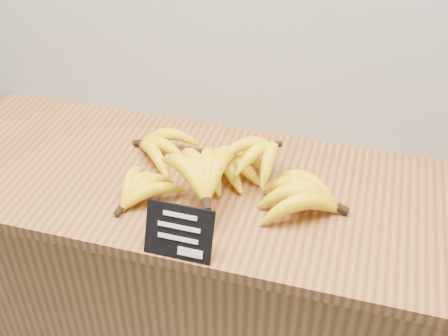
% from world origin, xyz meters
% --- Properties ---
extents(counter, '(1.36, 0.50, 0.90)m').
position_xyz_m(counter, '(0.07, 2.75, 0.45)').
color(counter, olive).
rests_on(counter, ground).
extents(counter_top, '(1.53, 0.54, 0.03)m').
position_xyz_m(counter_top, '(0.07, 2.75, 0.92)').
color(counter_top, '#975F2E').
rests_on(counter_top, counter).
extents(chalkboard_sign, '(0.15, 0.05, 0.11)m').
position_xyz_m(chalkboard_sign, '(0.03, 2.51, 0.98)').
color(chalkboard_sign, black).
rests_on(chalkboard_sign, counter_top).
extents(banana_pile, '(0.59, 0.36, 0.13)m').
position_xyz_m(banana_pile, '(0.05, 2.74, 0.98)').
color(banana_pile, yellow).
rests_on(banana_pile, counter_top).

